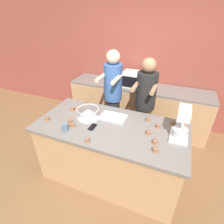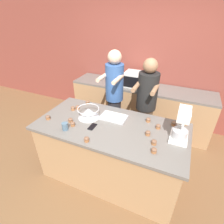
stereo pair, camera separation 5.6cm
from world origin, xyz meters
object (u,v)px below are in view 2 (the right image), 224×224
Objects in this scene: mixing_bowl at (88,113)px; microwave_oven at (138,80)px; drinking_glass at (65,126)px; cupcake_2 at (148,133)px; cupcake_12 at (154,150)px; cupcake_13 at (154,142)px; cupcake_0 at (148,120)px; cupcake_8 at (158,126)px; baking_tray at (113,117)px; cupcake_4 at (73,124)px; cupcake_11 at (70,120)px; cupcake_7 at (77,107)px; cupcake_9 at (87,139)px; stand_mixer at (181,126)px; cupcake_10 at (186,123)px; person_right at (146,107)px; person_left at (114,98)px; cell_phone at (92,127)px; cupcake_5 at (48,117)px; cupcake_3 at (73,108)px; cupcake_1 at (88,102)px; cupcake_6 at (173,123)px.

microwave_oven reaches higher than mixing_bowl.
cupcake_2 is (0.98, 0.30, -0.02)m from drinking_glass.
cupcake_13 is at bearing 101.82° from cupcake_12.
cupcake_0 is 1.00× the size of cupcake_8.
cupcake_4 reaches higher than baking_tray.
drinking_glass is 1.59× the size of cupcake_11.
drinking_glass is 0.53m from cupcake_7.
cupcake_9 is at bearing -32.30° from cupcake_11.
cupcake_0 is (-0.41, 0.20, -0.14)m from stand_mixer.
baking_tray is 0.97m from cupcake_10.
drinking_glass reaches higher than cupcake_12.
person_right is at bearing 47.35° from mixing_bowl.
cupcake_4 and cupcake_13 have the same top height.
cell_phone is (0.07, -0.89, 0.01)m from person_left.
cupcake_5 is at bearing -117.90° from cupcake_7.
cupcake_8 and cupcake_12 have the same top height.
cupcake_3 is (-0.41, -0.62, 0.03)m from person_left.
person_right reaches higher than cupcake_12.
cupcake_2 is 1.03m from cupcake_11.
microwave_oven reaches higher than cell_phone.
microwave_oven is at bearing 78.52° from mixing_bowl.
cupcake_3 is (-0.97, -0.62, 0.08)m from person_right.
cupcake_2 is 0.17m from cupcake_13.
cupcake_0 and cupcake_5 have the same top height.
drinking_glass is 1.59× the size of cupcake_4.
cell_phone is (-0.48, -0.89, 0.05)m from person_right.
cupcake_3 is at bearing 136.08° from cupcake_9.
microwave_oven is at bearing 64.76° from cupcake_1.
microwave_oven is 1.75m from cupcake_13.
cupcake_1 is 1.00× the size of cupcake_4.
cupcake_9 is 1.00× the size of cupcake_11.
cupcake_8 and cupcake_10 have the same top height.
stand_mixer is at bearing 16.75° from drinking_glass.
cell_phone is at bearing 32.97° from drinking_glass.
cupcake_3 is at bearing -111.57° from cupcake_1.
person_left reaches higher than person_right.
cupcake_3 is 1.27m from cupcake_8.
cupcake_10 reaches higher than cell_phone.
microwave_oven is (-0.36, 0.71, 0.17)m from person_right.
cupcake_0 is at bearing 21.17° from cupcake_5.
cupcake_11 is (0.06, -0.54, 0.00)m from cupcake_1.
cupcake_1 is at bearing -115.24° from microwave_oven.
person_left reaches higher than microwave_oven.
cell_phone is 0.65m from cupcake_1.
cupcake_7 is (-0.19, 0.40, 0.00)m from cupcake_4.
cupcake_12 is (1.26, -0.46, 0.00)m from cupcake_7.
cupcake_4 is 1.49m from cupcake_10.
mixing_bowl reaches higher than cupcake_6.
cell_phone is at bearing 7.47° from cupcake_5.
microwave_oven is 1.29m from cupcake_0.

